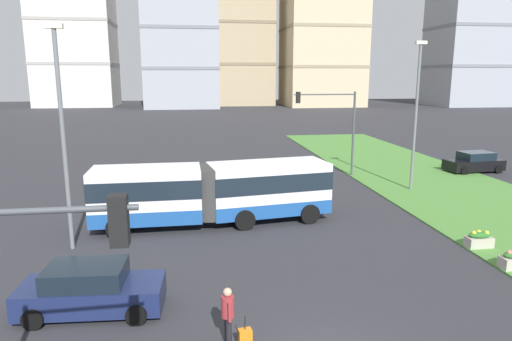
{
  "coord_description": "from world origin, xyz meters",
  "views": [
    {
      "loc": [
        -3.29,
        -9.88,
        7.36
      ],
      "look_at": [
        0.23,
        14.53,
        2.2
      ],
      "focal_mm": 32.01,
      "sensor_mm": 36.0,
      "label": 1
    }
  ],
  "objects_px": {
    "car_grey_wagon": "(148,181)",
    "pedestrian_crossing": "(228,313)",
    "flower_planter_2": "(479,239)",
    "apartment_tower_eastcentre": "(322,30)",
    "streetlight_left": "(63,131)",
    "apartment_tower_centre": "(236,7)",
    "articulated_bus": "(213,192)",
    "streetlight_median": "(416,111)",
    "rolling_suitcase": "(245,339)",
    "traffic_light_far_right": "(334,118)",
    "apartment_tower_west": "(73,24)",
    "car_navy_sedan": "(91,290)",
    "car_black_sedan": "(474,163)",
    "apartment_tower_east": "(475,9)"
  },
  "relations": [
    {
      "from": "car_navy_sedan",
      "to": "rolling_suitcase",
      "type": "distance_m",
      "value": 5.32
    },
    {
      "from": "flower_planter_2",
      "to": "traffic_light_far_right",
      "type": "height_order",
      "value": "traffic_light_far_right"
    },
    {
      "from": "pedestrian_crossing",
      "to": "apartment_tower_centre",
      "type": "bearing_deg",
      "value": 84.05
    },
    {
      "from": "streetlight_left",
      "to": "apartment_tower_west",
      "type": "distance_m",
      "value": 101.34
    },
    {
      "from": "car_navy_sedan",
      "to": "pedestrian_crossing",
      "type": "xyz_separation_m",
      "value": [
        4.11,
        -2.49,
        0.25
      ]
    },
    {
      "from": "apartment_tower_west",
      "to": "apartment_tower_east",
      "type": "height_order",
      "value": "apartment_tower_east"
    },
    {
      "from": "car_navy_sedan",
      "to": "apartment_tower_west",
      "type": "height_order",
      "value": "apartment_tower_west"
    },
    {
      "from": "pedestrian_crossing",
      "to": "apartment_tower_centre",
      "type": "height_order",
      "value": "apartment_tower_centre"
    },
    {
      "from": "traffic_light_far_right",
      "to": "streetlight_left",
      "type": "xyz_separation_m",
      "value": [
        -15.53,
        -12.25,
        0.82
      ]
    },
    {
      "from": "streetlight_left",
      "to": "streetlight_median",
      "type": "bearing_deg",
      "value": 21.2
    },
    {
      "from": "streetlight_median",
      "to": "apartment_tower_west",
      "type": "relative_size",
      "value": 0.24
    },
    {
      "from": "traffic_light_far_right",
      "to": "apartment_tower_eastcentre",
      "type": "bearing_deg",
      "value": 74.53
    },
    {
      "from": "flower_planter_2",
      "to": "apartment_tower_eastcentre",
      "type": "relative_size",
      "value": 0.03
    },
    {
      "from": "streetlight_left",
      "to": "apartment_tower_centre",
      "type": "relative_size",
      "value": 0.19
    },
    {
      "from": "car_black_sedan",
      "to": "apartment_tower_centre",
      "type": "relative_size",
      "value": 0.09
    },
    {
      "from": "pedestrian_crossing",
      "to": "streetlight_median",
      "type": "bearing_deg",
      "value": 49.94
    },
    {
      "from": "rolling_suitcase",
      "to": "flower_planter_2",
      "type": "xyz_separation_m",
      "value": [
        10.9,
        5.91,
        0.11
      ]
    },
    {
      "from": "car_grey_wagon",
      "to": "pedestrian_crossing",
      "type": "relative_size",
      "value": 2.58
    },
    {
      "from": "articulated_bus",
      "to": "traffic_light_far_right",
      "type": "height_order",
      "value": "traffic_light_far_right"
    },
    {
      "from": "flower_planter_2",
      "to": "apartment_tower_centre",
      "type": "distance_m",
      "value": 105.95
    },
    {
      "from": "car_black_sedan",
      "to": "streetlight_median",
      "type": "xyz_separation_m",
      "value": [
        -7.54,
        -4.71,
        4.4
      ]
    },
    {
      "from": "car_navy_sedan",
      "to": "streetlight_median",
      "type": "height_order",
      "value": "streetlight_median"
    },
    {
      "from": "car_navy_sedan",
      "to": "apartment_tower_eastcentre",
      "type": "xyz_separation_m",
      "value": [
        35.38,
        96.81,
        17.29
      ]
    },
    {
      "from": "apartment_tower_west",
      "to": "apartment_tower_east",
      "type": "bearing_deg",
      "value": -7.17
    },
    {
      "from": "flower_planter_2",
      "to": "apartment_tower_centre",
      "type": "bearing_deg",
      "value": 90.0
    },
    {
      "from": "car_grey_wagon",
      "to": "traffic_light_far_right",
      "type": "bearing_deg",
      "value": 12.59
    },
    {
      "from": "car_grey_wagon",
      "to": "apartment_tower_west",
      "type": "relative_size",
      "value": 0.12
    },
    {
      "from": "car_navy_sedan",
      "to": "apartment_tower_east",
      "type": "height_order",
      "value": "apartment_tower_east"
    },
    {
      "from": "apartment_tower_centre",
      "to": "flower_planter_2",
      "type": "bearing_deg",
      "value": -90.0
    },
    {
      "from": "car_grey_wagon",
      "to": "apartment_tower_centre",
      "type": "height_order",
      "value": "apartment_tower_centre"
    },
    {
      "from": "rolling_suitcase",
      "to": "flower_planter_2",
      "type": "relative_size",
      "value": 0.88
    },
    {
      "from": "articulated_bus",
      "to": "rolling_suitcase",
      "type": "relative_size",
      "value": 12.31
    },
    {
      "from": "flower_planter_2",
      "to": "apartment_tower_west",
      "type": "bearing_deg",
      "value": 111.16
    },
    {
      "from": "car_black_sedan",
      "to": "car_grey_wagon",
      "type": "height_order",
      "value": "same"
    },
    {
      "from": "articulated_bus",
      "to": "car_grey_wagon",
      "type": "height_order",
      "value": "articulated_bus"
    },
    {
      "from": "car_black_sedan",
      "to": "apartment_tower_west",
      "type": "distance_m",
      "value": 100.24
    },
    {
      "from": "apartment_tower_centre",
      "to": "car_black_sedan",
      "type": "bearing_deg",
      "value": -83.91
    },
    {
      "from": "car_grey_wagon",
      "to": "streetlight_median",
      "type": "distance_m",
      "value": 17.52
    },
    {
      "from": "streetlight_left",
      "to": "apartment_tower_centre",
      "type": "xyz_separation_m",
      "value": [
        17.42,
        100.7,
        19.08
      ]
    },
    {
      "from": "car_navy_sedan",
      "to": "articulated_bus",
      "type": "bearing_deg",
      "value": 62.62
    },
    {
      "from": "apartment_tower_west",
      "to": "streetlight_left",
      "type": "bearing_deg",
      "value": -77.63
    },
    {
      "from": "apartment_tower_west",
      "to": "traffic_light_far_right",
      "type": "bearing_deg",
      "value": -66.64
    },
    {
      "from": "apartment_tower_centre",
      "to": "pedestrian_crossing",
      "type": "bearing_deg",
      "value": -95.95
    },
    {
      "from": "streetlight_left",
      "to": "apartment_tower_eastcentre",
      "type": "distance_m",
      "value": 99.24
    },
    {
      "from": "car_navy_sedan",
      "to": "apartment_tower_west",
      "type": "distance_m",
      "value": 108.01
    },
    {
      "from": "car_black_sedan",
      "to": "rolling_suitcase",
      "type": "distance_m",
      "value": 29.0
    },
    {
      "from": "car_black_sedan",
      "to": "rolling_suitcase",
      "type": "height_order",
      "value": "car_black_sedan"
    },
    {
      "from": "rolling_suitcase",
      "to": "traffic_light_far_right",
      "type": "relative_size",
      "value": 0.16
    },
    {
      "from": "articulated_bus",
      "to": "flower_planter_2",
      "type": "relative_size",
      "value": 10.86
    },
    {
      "from": "articulated_bus",
      "to": "streetlight_median",
      "type": "relative_size",
      "value": 1.27
    }
  ]
}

